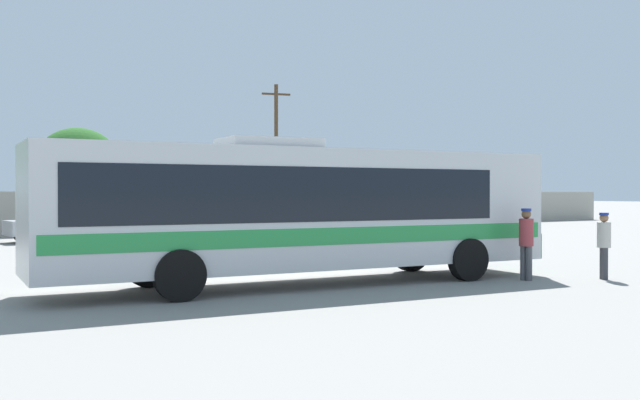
% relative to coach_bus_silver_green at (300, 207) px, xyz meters
% --- Properties ---
extents(ground_plane, '(300.00, 300.00, 0.00)m').
position_rel_coach_bus_silver_green_xyz_m(ground_plane, '(0.55, 10.28, -1.81)').
color(ground_plane, gray).
extents(perimeter_wall, '(80.00, 0.30, 2.21)m').
position_rel_coach_bus_silver_green_xyz_m(perimeter_wall, '(0.55, 23.26, -0.71)').
color(perimeter_wall, '#9E998C').
rests_on(perimeter_wall, ground_plane).
extents(coach_bus_silver_green, '(12.57, 3.39, 3.39)m').
position_rel_coach_bus_silver_green_xyz_m(coach_bus_silver_green, '(0.00, 0.00, 0.00)').
color(coach_bus_silver_green, silver).
rests_on(coach_bus_silver_green, ground_plane).
extents(attendant_by_bus_door, '(0.39, 0.39, 1.77)m').
position_rel_coach_bus_silver_green_xyz_m(attendant_by_bus_door, '(5.16, -2.18, -0.81)').
color(attendant_by_bus_door, '#4C4C51').
rests_on(attendant_by_bus_door, ground_plane).
extents(passenger_waiting_on_apron, '(0.46, 0.46, 1.66)m').
position_rel_coach_bus_silver_green_xyz_m(passenger_waiting_on_apron, '(6.95, -3.05, -0.87)').
color(passenger_waiting_on_apron, '#38383D').
rests_on(passenger_waiting_on_apron, ground_plane).
extents(parked_car_third_silver, '(4.25, 2.26, 1.49)m').
position_rel_coach_bus_silver_green_xyz_m(parked_car_third_silver, '(-1.68, 18.55, -1.03)').
color(parked_car_third_silver, '#B7BABF').
rests_on(parked_car_third_silver, ground_plane).
extents(parked_car_rightmost_maroon, '(4.53, 2.20, 1.41)m').
position_rel_coach_bus_silver_green_xyz_m(parked_car_rightmost_maroon, '(5.68, 18.74, -1.06)').
color(parked_car_rightmost_maroon, maroon).
rests_on(parked_car_rightmost_maroon, ground_plane).
extents(utility_pole_far, '(1.78, 0.54, 8.86)m').
position_rel_coach_bus_silver_green_xyz_m(utility_pole_far, '(12.79, 25.00, 2.80)').
color(utility_pole_far, '#4C3823').
rests_on(utility_pole_far, ground_plane).
extents(roadside_tree_midright, '(4.73, 4.73, 5.94)m').
position_rel_coach_bus_silver_green_xyz_m(roadside_tree_midright, '(1.71, 28.81, 2.11)').
color(roadside_tree_midright, brown).
rests_on(roadside_tree_midright, ground_plane).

